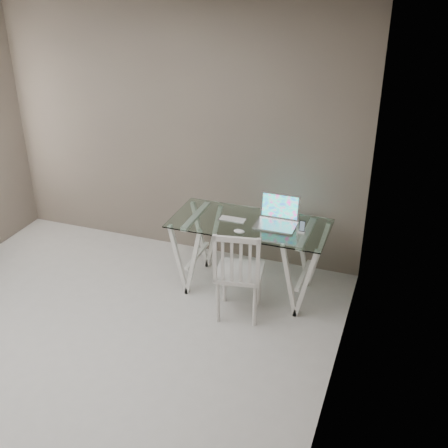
{
  "coord_description": "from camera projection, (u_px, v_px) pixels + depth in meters",
  "views": [
    {
      "loc": [
        2.37,
        -2.93,
        3.13
      ],
      "look_at": [
        0.84,
        1.32,
        0.85
      ],
      "focal_mm": 45.0,
      "sensor_mm": 36.0,
      "label": 1
    }
  ],
  "objects": [
    {
      "name": "mouse",
      "position": [
        239.0,
        231.0,
        5.13
      ],
      "size": [
        0.11,
        0.06,
        0.03
      ],
      "primitive_type": "ellipsoid",
      "color": "white",
      "rests_on": "desk"
    },
    {
      "name": "phone_dock",
      "position": [
        302.0,
        229.0,
        5.12
      ],
      "size": [
        0.06,
        0.06,
        0.12
      ],
      "color": "white",
      "rests_on": "desk"
    },
    {
      "name": "keyboard",
      "position": [
        232.0,
        219.0,
        5.38
      ],
      "size": [
        0.27,
        0.11,
        0.01
      ],
      "primitive_type": "cube",
      "color": "silver",
      "rests_on": "desk"
    },
    {
      "name": "desk",
      "position": [
        249.0,
        256.0,
        5.48
      ],
      "size": [
        1.5,
        0.7,
        0.75
      ],
      "color": "silver",
      "rests_on": "ground"
    },
    {
      "name": "chair",
      "position": [
        238.0,
        271.0,
        5.0
      ],
      "size": [
        0.48,
        0.48,
        0.91
      ],
      "rotation": [
        0.0,
        0.0,
        0.17
      ],
      "color": "silver",
      "rests_on": "ground"
    },
    {
      "name": "laptop",
      "position": [
        277.0,
        217.0,
        5.28
      ],
      "size": [
        0.38,
        0.31,
        0.27
      ],
      "color": "silver",
      "rests_on": "desk"
    },
    {
      "name": "room",
      "position": [
        36.0,
        172.0,
        3.85
      ],
      "size": [
        4.5,
        4.52,
        2.71
      ],
      "color": "beige",
      "rests_on": "ground"
    }
  ]
}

